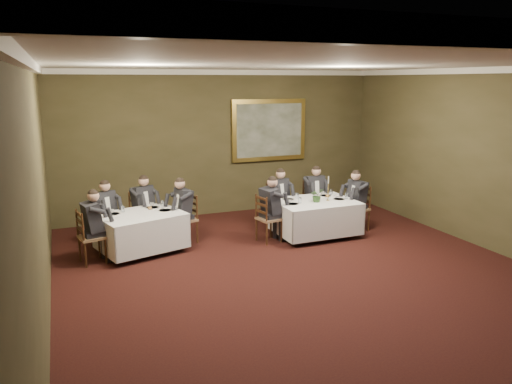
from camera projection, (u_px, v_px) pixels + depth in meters
ground at (317, 287)px, 8.04m from camera, size 10.00×10.00×0.00m
ceiling at (324, 63)px, 7.28m from camera, size 8.00×10.00×0.10m
back_wall at (221, 143)px, 12.20m from camera, size 8.00×0.10×3.50m
left_wall at (38, 204)px, 6.22m from camera, size 0.10×10.00×3.50m
crown_molding at (324, 67)px, 7.29m from camera, size 8.00×10.00×0.12m
table_main at (315, 215)px, 10.61m from camera, size 1.72×1.32×0.67m
table_second at (141, 230)px, 9.58m from camera, size 1.81×1.56×0.67m
chair_main_backleft at (278, 215)px, 11.26m from camera, size 0.50×0.49×1.00m
diner_main_backleft at (278, 205)px, 11.20m from camera, size 0.47×0.54×1.35m
chair_main_backright at (313, 211)px, 11.60m from camera, size 0.46×0.44×1.00m
diner_main_backright at (314, 202)px, 11.54m from camera, size 0.43×0.50×1.35m
chair_main_endleft at (268, 228)px, 10.24m from camera, size 0.50×0.52×1.00m
diner_main_endleft at (269, 217)px, 10.20m from camera, size 0.55×0.49×1.35m
chair_main_endright at (357, 218)px, 11.04m from camera, size 0.48×0.49×1.00m
diner_main_endright at (357, 208)px, 10.99m from camera, size 0.53×0.46×1.35m
chair_sec_backleft at (105, 232)px, 9.98m from camera, size 0.58×0.58×1.00m
diner_sec_backleft at (105, 221)px, 9.92m from camera, size 0.58×0.61×1.35m
chair_sec_backright at (143, 225)px, 10.47m from camera, size 0.58×0.57×1.00m
diner_sec_backright at (143, 215)px, 10.41m from camera, size 0.57×0.61×1.35m
chair_sec_endright at (185, 229)px, 10.20m from camera, size 0.51×0.52×1.00m
diner_sec_endright at (185, 218)px, 10.14m from camera, size 0.56×0.50×1.35m
chair_sec_endleft at (92, 248)px, 9.04m from camera, size 0.50×0.52×1.00m
diner_sec_endleft at (92, 236)px, 9.00m from camera, size 0.55×0.49×1.35m
centerpiece at (317, 195)px, 10.42m from camera, size 0.32×0.30×0.30m
candlestick at (328, 191)px, 10.54m from camera, size 0.08×0.08×0.54m
place_setting_table_main at (290, 197)px, 10.73m from camera, size 0.33×0.31×0.14m
place_setting_table_second at (116, 212)px, 9.55m from camera, size 0.33×0.31×0.14m
painting at (269, 130)px, 12.52m from camera, size 1.97×0.09×1.54m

